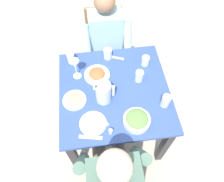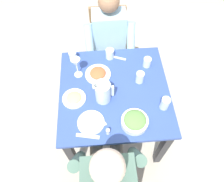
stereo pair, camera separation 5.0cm
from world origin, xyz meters
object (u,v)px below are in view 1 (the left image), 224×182
object	(u,v)px
water_pitcher	(103,92)
plate_yoghurt	(93,123)
diner_near	(112,169)
water_glass_far_left	(145,61)
plate_rice_curry	(97,74)
salt_shaker	(111,132)
water_glass_near_left	(71,58)
water_glass_by_pitcher	(166,101)
dining_table	(114,98)
salad_bowl	(137,120)
wine_glass	(75,65)
water_glass_far_right	(139,76)
diner_far	(107,46)
plate_fries	(74,100)
water_glass_center	(108,54)
chair_far	(105,42)

from	to	relation	value
water_pitcher	plate_yoghurt	distance (m)	0.24
diner_near	water_glass_far_left	size ratio (longest dim) A/B	13.50
plate_rice_curry	salt_shaker	size ratio (longest dim) A/B	4.04
water_pitcher	plate_rice_curry	bearing A→B (deg)	97.64
water_glass_near_left	plate_rice_curry	bearing A→B (deg)	-41.37
water_glass_near_left	water_glass_by_pitcher	world-z (taller)	water_glass_by_pitcher
dining_table	salad_bowl	size ratio (longest dim) A/B	4.49
water_pitcher	water_glass_far_left	bearing A→B (deg)	37.90
water_pitcher	wine_glass	xyz separation A→B (m)	(-0.20, 0.26, 0.05)
water_pitcher	water_glass_by_pitcher	world-z (taller)	water_pitcher
water_glass_by_pitcher	diner_near	bearing A→B (deg)	-138.56
water_glass_near_left	dining_table	bearing A→B (deg)	-46.26
water_glass_by_pitcher	dining_table	bearing A→B (deg)	153.11
diner_near	salad_bowl	size ratio (longest dim) A/B	5.81
plate_yoghurt	water_glass_far_right	xyz separation A→B (m)	(0.41, 0.35, 0.04)
plate_rice_curry	water_glass_near_left	distance (m)	0.28
plate_yoghurt	water_glass_far_left	xyz separation A→B (m)	(0.50, 0.52, 0.03)
salad_bowl	plate_yoghurt	size ratio (longest dim) A/B	0.99
wine_glass	salt_shaker	size ratio (longest dim) A/B	3.63
diner_far	plate_fries	world-z (taller)	diner_far
diner_far	water_glass_center	distance (m)	0.28
chair_far	plate_fries	world-z (taller)	chair_far
water_glass_center	water_glass_by_pitcher	world-z (taller)	water_glass_by_pitcher
chair_far	water_glass_by_pitcher	bearing A→B (deg)	-69.91
water_pitcher	water_glass_far_right	xyz separation A→B (m)	(0.31, 0.15, -0.05)
diner_near	plate_rice_curry	world-z (taller)	diner_near
salad_bowl	plate_fries	bearing A→B (deg)	151.08
diner_near	water_glass_near_left	world-z (taller)	diner_near
chair_far	diner_far	xyz separation A→B (m)	(-0.00, -0.20, 0.15)
plate_yoghurt	water_glass_center	world-z (taller)	water_glass_center
diner_far	salt_shaker	world-z (taller)	diner_far
water_glass_far_right	wine_glass	bearing A→B (deg)	168.11
dining_table	water_glass_far_right	xyz separation A→B (m)	(0.22, 0.07, 0.17)
water_pitcher	salt_shaker	world-z (taller)	water_pitcher
salad_bowl	water_glass_far_left	size ratio (longest dim) A/B	2.33
diner_far	water_glass_by_pitcher	xyz separation A→B (m)	(0.36, -0.78, 0.15)
diner_far	plate_rice_curry	distance (m)	0.46
dining_table	water_glass_far_right	distance (m)	0.29
diner_far	salt_shaker	xyz separation A→B (m)	(-0.08, -0.97, 0.12)
water_pitcher	plate_rice_curry	world-z (taller)	water_pitcher
chair_far	water_glass_far_right	distance (m)	0.81
water_glass_far_left	salt_shaker	distance (m)	0.72
water_glass_near_left	water_glass_far_right	bearing A→B (deg)	-26.62
chair_far	wine_glass	bearing A→B (deg)	-115.87
plate_fries	water_glass_by_pitcher	bearing A→B (deg)	-10.37
plate_yoghurt	plate_fries	world-z (taller)	same
chair_far	water_glass_near_left	distance (m)	0.63
diner_near	wine_glass	distance (m)	0.84
chair_far	plate_fries	xyz separation A→B (m)	(-0.33, -0.86, 0.25)
salad_bowl	water_glass_by_pitcher	bearing A→B (deg)	26.12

